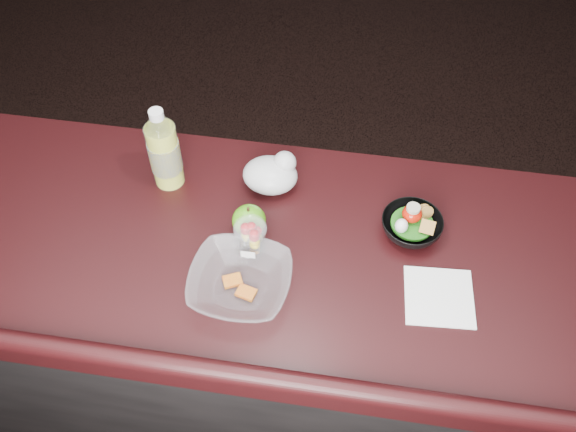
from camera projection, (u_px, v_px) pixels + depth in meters
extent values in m
cube|color=black|center=(255.00, 342.00, 2.01)|extent=(4.00, 0.65, 0.98)
cube|color=black|center=(247.00, 248.00, 1.61)|extent=(4.06, 0.71, 0.04)
cylinder|color=#CAD437|center=(165.00, 155.00, 1.66)|extent=(0.08, 0.08, 0.19)
cylinder|color=white|center=(165.00, 155.00, 1.66)|extent=(0.08, 0.08, 0.19)
cone|color=white|center=(158.00, 123.00, 1.57)|extent=(0.08, 0.08, 0.03)
cylinder|color=white|center=(156.00, 115.00, 1.55)|extent=(0.04, 0.04, 0.02)
cylinder|color=#072D99|center=(165.00, 155.00, 1.66)|extent=(0.08, 0.08, 0.09)
ellipsoid|color=white|center=(250.00, 228.00, 1.51)|extent=(0.08, 0.08, 0.04)
ellipsoid|color=#438D10|center=(249.00, 220.00, 1.60)|extent=(0.09, 0.09, 0.08)
cylinder|color=black|center=(248.00, 210.00, 1.56)|extent=(0.01, 0.01, 0.01)
ellipsoid|color=silver|center=(270.00, 175.00, 1.69)|extent=(0.15, 0.12, 0.09)
sphere|color=silver|center=(285.00, 163.00, 1.67)|extent=(0.06, 0.06, 0.06)
imported|color=black|center=(411.00, 226.00, 1.60)|extent=(0.19, 0.19, 0.05)
cylinder|color=#0F470C|center=(412.00, 224.00, 1.60)|extent=(0.11, 0.11, 0.01)
ellipsoid|color=#B51607|center=(412.00, 214.00, 1.59)|extent=(0.05, 0.05, 0.04)
cylinder|color=beige|center=(413.00, 208.00, 1.57)|extent=(0.03, 0.03, 0.01)
ellipsoid|color=white|center=(401.00, 226.00, 1.57)|extent=(0.03, 0.03, 0.04)
imported|color=silver|center=(240.00, 282.00, 1.50)|extent=(0.25, 0.25, 0.06)
cube|color=#990F0C|center=(232.00, 281.00, 1.52)|extent=(0.05, 0.05, 0.01)
cube|color=#990F0C|center=(246.00, 293.00, 1.50)|extent=(0.05, 0.04, 0.01)
cube|color=white|center=(439.00, 297.00, 1.50)|extent=(0.17, 0.17, 0.00)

